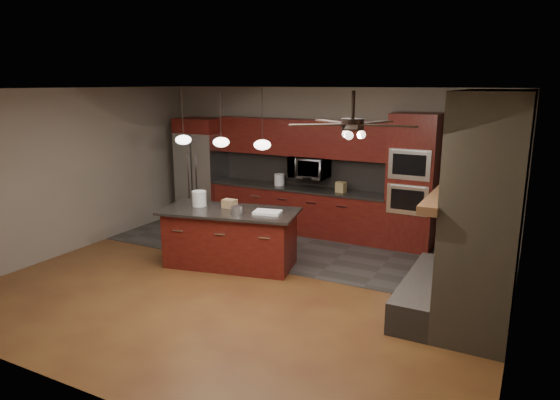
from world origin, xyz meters
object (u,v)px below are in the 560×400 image
Objects in this scene: oven_tower at (412,183)px; refrigerator at (202,170)px; kitchen_island at (230,238)px; white_bucket at (199,199)px; counter_box at (341,187)px; microwave at (310,167)px; counter_bucket at (279,180)px; paint_can at (237,210)px; cardboard_box at (230,204)px; paint_tray at (267,212)px.

oven_tower reaches higher than refrigerator.
kitchen_island is 9.35× the size of white_bucket.
white_bucket is at bearing -116.70° from counter_box.
microwave is 0.69m from counter_bucket.
refrigerator is 0.94× the size of kitchen_island.
microwave is 2.40m from paint_can.
microwave is at bearing 3.08° from refrigerator.
white_bucket is (-2.93, -2.17, -0.15)m from oven_tower.
cardboard_box is (0.50, 0.12, -0.05)m from white_bucket.
cardboard_box reaches higher than kitchen_island.
kitchen_island is 10.70× the size of cardboard_box.
counter_box is (1.06, 2.14, 0.53)m from kitchen_island.
paint_can is 0.83× the size of cardboard_box.
kitchen_island is 10.26× the size of counter_bucket.
counter_bucket is at bearing -175.42° from microwave.
paint_tray is (-1.71, -2.09, -0.25)m from oven_tower.
kitchen_island is at bearing -137.10° from oven_tower.
paint_can is 0.47m from paint_tray.
oven_tower is 2.61m from counter_bucket.
oven_tower reaches higher than counter_bucket.
refrigerator is 11.17× the size of counter_box.
counter_bucket is (1.81, 0.08, -0.07)m from refrigerator.
counter_box is at bearing -178.11° from oven_tower.
kitchen_island is 11.89× the size of counter_box.
paint_can is (-0.15, -2.38, -0.32)m from microwave.
paint_can reaches higher than paint_tray.
paint_can is 0.41m from cardboard_box.
cardboard_box is (-2.43, -2.05, -0.20)m from oven_tower.
refrigerator reaches higher than cardboard_box.
paint_can is at bearing -164.17° from paint_tray.
counter_box is at bearing 65.24° from paint_tray.
oven_tower is 3.15m from paint_can.
oven_tower is at bearing -1.66° from microwave.
refrigerator is 3.12m from counter_box.
paint_can is 2.43m from counter_box.
counter_box is at bearing -2.18° from counter_bucket.
paint_can is at bearing -44.24° from kitchen_island.
microwave is 2.97× the size of white_bucket.
paint_can is at bearing -132.50° from oven_tower.
counter_bucket is at bearing 101.50° from paint_can.
oven_tower is at bearing -0.16° from counter_bucket.
white_bucket is (1.48, -2.10, -0.04)m from refrigerator.
counter_bucket is at bearing 179.84° from oven_tower.
counter_bucket is at bearing 84.37° from kitchen_island.
oven_tower is at bearing 39.61° from cardboard_box.
kitchen_island is (-0.37, -2.24, -0.83)m from microwave.
paint_tray is 2.28m from counter_bucket.
microwave is 2.44m from white_bucket.
white_bucket is at bearing -113.26° from microwave.
white_bucket reaches higher than counter_box.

